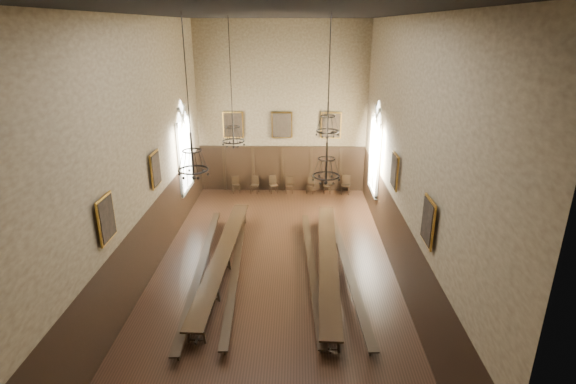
{
  "coord_description": "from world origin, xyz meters",
  "views": [
    {
      "loc": [
        0.84,
        -14.63,
        8.66
      ],
      "look_at": [
        0.49,
        1.5,
        2.66
      ],
      "focal_mm": 28.0,
      "sensor_mm": 36.0,
      "label": 1
    }
  ],
  "objects_px": {
    "chair_3": "(274,188)",
    "chandelier_back_left": "(233,134)",
    "chair_4": "(289,188)",
    "chair_6": "(327,188)",
    "chandelier_back_right": "(328,124)",
    "bench_left_inner": "(236,270)",
    "chair_7": "(346,188)",
    "bench_right_inner": "(312,268)",
    "bench_left_outer": "(202,269)",
    "chair_1": "(236,188)",
    "chair_5": "(310,188)",
    "chandelier_front_right": "(326,165)",
    "table_right": "(328,265)",
    "chandelier_front_left": "(193,160)",
    "chair_2": "(255,188)",
    "table_left": "(223,261)",
    "bench_right_outer": "(345,264)"
  },
  "relations": [
    {
      "from": "chair_3",
      "to": "chandelier_back_left",
      "type": "xyz_separation_m",
      "value": [
        -1.22,
        -6.02,
        4.41
      ]
    },
    {
      "from": "chair_4",
      "to": "chair_6",
      "type": "relative_size",
      "value": 1.01
    },
    {
      "from": "chair_6",
      "to": "chandelier_back_right",
      "type": "height_order",
      "value": "chandelier_back_right"
    },
    {
      "from": "bench_left_inner",
      "to": "chair_7",
      "type": "bearing_deg",
      "value": 60.84
    },
    {
      "from": "bench_right_inner",
      "to": "chair_4",
      "type": "relative_size",
      "value": 10.49
    },
    {
      "from": "bench_left_outer",
      "to": "chair_1",
      "type": "height_order",
      "value": "chair_1"
    },
    {
      "from": "chair_3",
      "to": "chandelier_back_left",
      "type": "distance_m",
      "value": 7.56
    },
    {
      "from": "chair_5",
      "to": "bench_left_outer",
      "type": "bearing_deg",
      "value": -102.79
    },
    {
      "from": "chandelier_front_right",
      "to": "chandelier_back_right",
      "type": "bearing_deg",
      "value": 86.18
    },
    {
      "from": "bench_left_outer",
      "to": "chair_6",
      "type": "relative_size",
      "value": 11.18
    },
    {
      "from": "table_right",
      "to": "chair_1",
      "type": "distance_m",
      "value": 9.67
    },
    {
      "from": "chair_5",
      "to": "chandelier_front_left",
      "type": "xyz_separation_m",
      "value": [
        -3.65,
        -11.25,
        4.87
      ]
    },
    {
      "from": "chandelier_back_left",
      "to": "chandelier_front_left",
      "type": "bearing_deg",
      "value": -94.32
    },
    {
      "from": "chandelier_back_right",
      "to": "chair_5",
      "type": "bearing_deg",
      "value": 94.47
    },
    {
      "from": "chair_2",
      "to": "bench_right_inner",
      "type": "bearing_deg",
      "value": -62.7
    },
    {
      "from": "chair_6",
      "to": "chair_7",
      "type": "xyz_separation_m",
      "value": [
        1.0,
        -0.11,
        0.05
      ]
    },
    {
      "from": "bench_left_inner",
      "to": "bench_right_inner",
      "type": "height_order",
      "value": "bench_right_inner"
    },
    {
      "from": "chair_3",
      "to": "chair_6",
      "type": "relative_size",
      "value": 1.09
    },
    {
      "from": "table_right",
      "to": "bench_left_inner",
      "type": "bearing_deg",
      "value": -175.84
    },
    {
      "from": "bench_left_inner",
      "to": "bench_right_inner",
      "type": "xyz_separation_m",
      "value": [
        2.78,
        0.14,
        0.0
      ]
    },
    {
      "from": "bench_left_inner",
      "to": "bench_right_inner",
      "type": "relative_size",
      "value": 1.0
    },
    {
      "from": "chair_6",
      "to": "chandelier_back_right",
      "type": "bearing_deg",
      "value": -94.68
    },
    {
      "from": "chair_3",
      "to": "chair_5",
      "type": "bearing_deg",
      "value": -19.76
    },
    {
      "from": "chair_1",
      "to": "chandelier_back_right",
      "type": "bearing_deg",
      "value": -65.29
    },
    {
      "from": "chair_1",
      "to": "bench_left_inner",
      "type": "bearing_deg",
      "value": -96.45
    },
    {
      "from": "bench_right_inner",
      "to": "chair_6",
      "type": "height_order",
      "value": "chair_6"
    },
    {
      "from": "table_right",
      "to": "chair_6",
      "type": "height_order",
      "value": "chair_6"
    },
    {
      "from": "chandelier_back_right",
      "to": "bench_left_inner",
      "type": "bearing_deg",
      "value": -137.8
    },
    {
      "from": "table_left",
      "to": "chair_5",
      "type": "bearing_deg",
      "value": 67.32
    },
    {
      "from": "bench_right_outer",
      "to": "chandelier_front_left",
      "type": "distance_m",
      "value": 7.37
    },
    {
      "from": "chandelier_back_left",
      "to": "chair_1",
      "type": "bearing_deg",
      "value": 97.99
    },
    {
      "from": "table_right",
      "to": "bench_left_inner",
      "type": "height_order",
      "value": "table_right"
    },
    {
      "from": "table_left",
      "to": "chandelier_front_right",
      "type": "height_order",
      "value": "chandelier_front_right"
    },
    {
      "from": "chandelier_back_left",
      "to": "chandelier_front_right",
      "type": "xyz_separation_m",
      "value": [
        3.35,
        -5.0,
        0.26
      ]
    },
    {
      "from": "table_right",
      "to": "bench_left_outer",
      "type": "bearing_deg",
      "value": -177.08
    },
    {
      "from": "chandelier_back_left",
      "to": "chandelier_front_right",
      "type": "height_order",
      "value": "same"
    },
    {
      "from": "table_left",
      "to": "table_right",
      "type": "height_order",
      "value": "table_right"
    },
    {
      "from": "bench_right_outer",
      "to": "chandelier_back_right",
      "type": "height_order",
      "value": "chandelier_back_right"
    },
    {
      "from": "table_left",
      "to": "bench_left_inner",
      "type": "height_order",
      "value": "table_left"
    },
    {
      "from": "chair_3",
      "to": "chair_4",
      "type": "bearing_deg",
      "value": -19.76
    },
    {
      "from": "table_left",
      "to": "chair_1",
      "type": "bearing_deg",
      "value": 94.19
    },
    {
      "from": "chair_3",
      "to": "table_left",
      "type": "bearing_deg",
      "value": -119.47
    },
    {
      "from": "chair_6",
      "to": "chandelier_back_left",
      "type": "xyz_separation_m",
      "value": [
        -4.17,
        -6.05,
        4.43
      ]
    },
    {
      "from": "bench_right_inner",
      "to": "chandelier_front_left",
      "type": "xyz_separation_m",
      "value": [
        -3.47,
        -2.58,
        4.88
      ]
    },
    {
      "from": "table_right",
      "to": "chair_3",
      "type": "relative_size",
      "value": 10.07
    },
    {
      "from": "chair_7",
      "to": "chandelier_back_left",
      "type": "distance_m",
      "value": 9.01
    },
    {
      "from": "bench_right_outer",
      "to": "bench_left_inner",
      "type": "bearing_deg",
      "value": -173.8
    },
    {
      "from": "bench_left_inner",
      "to": "chair_1",
      "type": "height_order",
      "value": "chair_1"
    },
    {
      "from": "chair_7",
      "to": "chandelier_front_right",
      "type": "distance_m",
      "value": 12.02
    },
    {
      "from": "chandelier_front_left",
      "to": "chair_6",
      "type": "bearing_deg",
      "value": 68.0
    }
  ]
}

